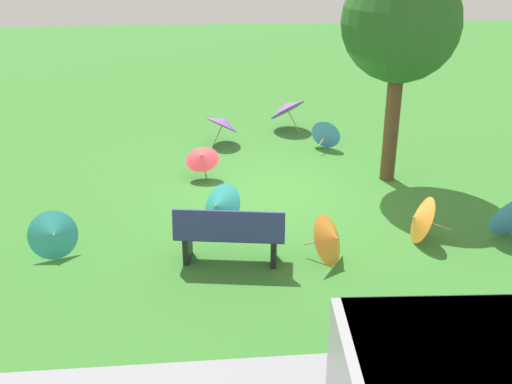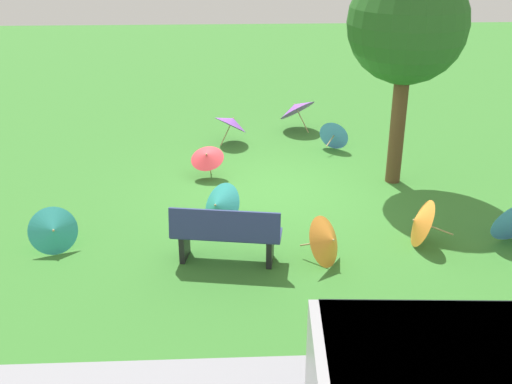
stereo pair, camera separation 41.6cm
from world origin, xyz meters
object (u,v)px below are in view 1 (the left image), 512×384
(parasol_orange_0, at_px, (418,219))
(parasol_teal_1, at_px, (53,235))
(parasol_teal_0, at_px, (219,207))
(parasol_red_1, at_px, (202,157))
(parasol_blue_1, at_px, (327,133))
(parasol_orange_1, at_px, (332,239))
(park_bench, at_px, (230,235))
(parasol_purple_0, at_px, (286,107))
(parasol_purple_1, at_px, (224,122))
(shade_tree, at_px, (401,24))

(parasol_orange_0, bearing_deg, parasol_teal_1, -0.23)
(parasol_orange_0, bearing_deg, parasol_teal_0, -12.98)
(parasol_red_1, xyz_separation_m, parasol_blue_1, (-2.76, -1.56, -0.11))
(parasol_blue_1, distance_m, parasol_orange_1, 5.03)
(parasol_blue_1, bearing_deg, park_bench, 63.59)
(parasol_purple_0, height_order, parasol_blue_1, parasol_purple_0)
(parasol_orange_1, height_order, parasol_teal_1, parasol_orange_1)
(park_bench, relative_size, parasol_purple_0, 1.35)
(parasol_red_1, xyz_separation_m, parasol_orange_1, (-1.84, 3.39, -0.07))
(parasol_teal_0, height_order, parasol_red_1, parasol_teal_0)
(parasol_blue_1, height_order, parasol_purple_1, parasol_purple_1)
(parasol_teal_1, bearing_deg, parasol_orange_1, 172.13)
(park_bench, xyz_separation_m, parasol_blue_1, (-2.40, -4.83, -0.13))
(parasol_orange_1, relative_size, parasol_teal_1, 1.06)
(shade_tree, height_order, parasol_teal_0, shade_tree)
(parasol_red_1, height_order, parasol_orange_1, parasol_orange_1)
(parasol_teal_0, xyz_separation_m, parasol_orange_1, (-1.60, 1.25, -0.01))
(park_bench, distance_m, parasol_orange_1, 1.49)
(parasol_purple_0, distance_m, parasol_orange_0, 5.93)
(parasol_red_1, bearing_deg, parasol_blue_1, -150.49)
(parasol_red_1, distance_m, parasol_purple_1, 2.10)
(parasol_teal_0, bearing_deg, parasol_orange_1, 141.99)
(parasol_purple_0, bearing_deg, parasol_orange_0, 102.45)
(parasol_purple_1, bearing_deg, shade_tree, 142.55)
(shade_tree, relative_size, parasol_teal_1, 4.77)
(parasol_teal_0, bearing_deg, shade_tree, -151.50)
(parasol_orange_0, bearing_deg, park_bench, 8.17)
(parasol_blue_1, height_order, parasol_teal_1, parasol_teal_1)
(park_bench, distance_m, parasol_orange_0, 2.99)
(parasol_red_1, height_order, parasol_blue_1, parasol_blue_1)
(parasol_purple_1, bearing_deg, parasol_orange_0, 119.94)
(parasol_orange_1, bearing_deg, parasol_teal_0, -38.01)
(park_bench, height_order, parasol_orange_1, park_bench)
(parasol_orange_1, bearing_deg, shade_tree, -119.58)
(parasol_orange_0, relative_size, parasol_purple_1, 0.76)
(park_bench, xyz_separation_m, shade_tree, (-3.23, -2.95, 2.49))
(parasol_orange_0, xyz_separation_m, parasol_orange_1, (1.47, 0.54, -0.00))
(parasol_red_1, bearing_deg, parasol_purple_0, -124.76)
(parasol_teal_1, bearing_deg, parasol_purple_1, -119.51)
(parasol_purple_0, relative_size, parasol_orange_1, 1.37)
(parasol_teal_0, height_order, parasol_teal_1, parasol_teal_0)
(shade_tree, bearing_deg, park_bench, 42.43)
(parasol_purple_0, distance_m, parasol_red_1, 3.58)
(parasol_teal_0, bearing_deg, parasol_teal_1, 15.44)
(parasol_teal_0, bearing_deg, parasol_red_1, -83.55)
(parasol_orange_0, distance_m, parasol_teal_1, 5.56)
(parasol_orange_0, bearing_deg, parasol_blue_1, -82.74)
(parasol_purple_0, xyz_separation_m, parasol_blue_1, (-0.72, 1.38, -0.21))
(parasol_teal_0, bearing_deg, parasol_purple_1, -93.63)
(parasol_orange_1, xyz_separation_m, parasol_purple_1, (1.34, -5.42, 0.12))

